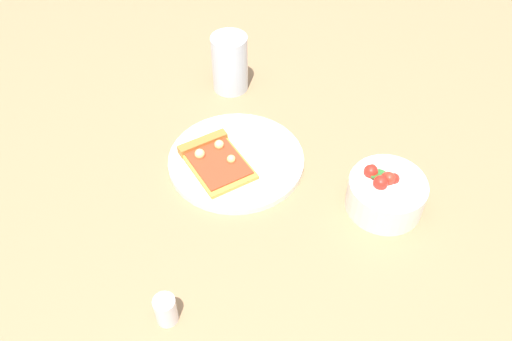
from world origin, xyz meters
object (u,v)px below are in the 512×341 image
object	(u,v)px
pizza_slice_main	(214,159)
pepper_shaker	(165,308)
plate	(236,160)
soda_glass	(230,65)
salad_bowl	(386,192)

from	to	relation	value
pizza_slice_main	pepper_shaker	bearing A→B (deg)	92.78
plate	soda_glass	size ratio (longest dim) A/B	2.04
pizza_slice_main	pepper_shaker	size ratio (longest dim) A/B	2.70
salad_bowl	pepper_shaker	distance (m)	0.42
plate	soda_glass	distance (m)	0.25
salad_bowl	pepper_shaker	world-z (taller)	salad_bowl
plate	pepper_shaker	bearing A→B (deg)	86.27
plate	pepper_shaker	size ratio (longest dim) A/B	4.13
plate	salad_bowl	size ratio (longest dim) A/B	1.92
soda_glass	pepper_shaker	xyz separation A→B (m)	(-0.05, 0.57, -0.03)
salad_bowl	pepper_shaker	bearing A→B (deg)	43.87
plate	soda_glass	world-z (taller)	soda_glass
salad_bowl	pizza_slice_main	bearing A→B (deg)	-5.49
soda_glass	pepper_shaker	size ratio (longest dim) A/B	2.02
soda_glass	pepper_shaker	bearing A→B (deg)	94.71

